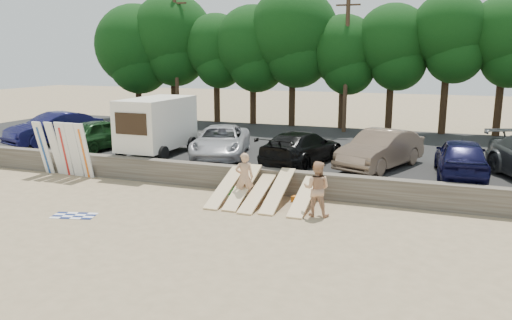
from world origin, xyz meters
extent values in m
plane|color=tan|center=(0.00, 0.00, 0.00)|extent=(120.00, 120.00, 0.00)
cube|color=#6B6356|center=(0.00, 3.00, 0.50)|extent=(44.00, 0.50, 1.00)
cube|color=#282828|center=(0.00, 10.50, 0.35)|extent=(44.00, 14.50, 0.70)
cylinder|color=#382616|center=(-13.94, 17.04, 2.56)|extent=(0.44, 0.44, 3.72)
sphere|color=#144614|center=(-13.94, 17.04, 6.20)|extent=(6.07, 6.07, 6.07)
cylinder|color=#382616|center=(-11.19, 17.60, 2.81)|extent=(0.44, 0.44, 4.21)
sphere|color=#144614|center=(-11.19, 17.60, 6.93)|extent=(6.01, 6.01, 6.01)
cylinder|color=#382616|center=(-7.64, 17.60, 2.54)|extent=(0.44, 0.44, 3.68)
sphere|color=#144614|center=(-7.64, 17.60, 6.14)|extent=(4.59, 4.59, 4.59)
cylinder|color=#382616|center=(-4.82, 17.60, 2.57)|extent=(0.44, 0.44, 3.75)
sphere|color=#144614|center=(-4.82, 17.60, 6.24)|extent=(5.37, 5.37, 5.37)
cylinder|color=#382616|center=(-1.94, 17.60, 2.84)|extent=(0.44, 0.44, 4.28)
sphere|color=#144614|center=(-1.94, 17.60, 7.03)|extent=(6.00, 6.00, 6.00)
cylinder|color=#382616|center=(1.52, 17.60, 2.44)|extent=(0.44, 0.44, 3.48)
sphere|color=#144614|center=(1.52, 17.60, 5.84)|extent=(4.56, 4.56, 4.56)
cylinder|color=#382616|center=(4.60, 17.60, 2.61)|extent=(0.44, 0.44, 3.83)
sphere|color=#144614|center=(4.60, 17.60, 6.35)|extent=(4.70, 4.70, 4.70)
cylinder|color=#382616|center=(7.88, 17.34, 2.82)|extent=(0.44, 0.44, 4.24)
sphere|color=#144614|center=(7.88, 17.34, 6.97)|extent=(4.57, 4.57, 4.57)
cylinder|color=#382616|center=(10.97, 17.60, 2.73)|extent=(0.44, 0.44, 4.06)
sphere|color=#144614|center=(10.97, 17.60, 6.69)|extent=(4.57, 4.57, 4.57)
cylinder|color=#473321|center=(-10.00, 16.00, 5.20)|extent=(0.26, 0.26, 9.00)
cube|color=#473321|center=(-10.00, 16.00, 9.00)|extent=(1.80, 0.12, 0.12)
cube|color=#473321|center=(-10.00, 16.00, 8.50)|extent=(1.50, 0.10, 0.10)
cylinder|color=#473321|center=(2.00, 16.00, 5.20)|extent=(0.26, 0.26, 9.00)
cube|color=#473321|center=(2.00, 16.00, 8.50)|extent=(1.50, 0.10, 0.10)
cube|color=white|center=(-5.23, 5.40, 2.28)|extent=(2.18, 4.35, 2.39)
cube|color=black|center=(-5.23, 3.20, 2.49)|extent=(1.63, 0.05, 0.98)
cylinder|color=black|center=(-6.37, 3.98, 1.06)|extent=(0.22, 0.72, 0.72)
cylinder|color=black|center=(-4.09, 3.99, 1.06)|extent=(0.22, 0.72, 0.72)
cylinder|color=black|center=(-6.38, 6.81, 1.06)|extent=(0.22, 0.72, 0.72)
cylinder|color=black|center=(-4.09, 6.81, 1.06)|extent=(0.22, 0.72, 0.72)
imported|color=#121240|center=(-12.17, 6.05, 1.55)|extent=(3.32, 5.47, 1.70)
imported|color=black|center=(-8.74, 5.65, 1.49)|extent=(2.86, 4.95, 1.59)
imported|color=#B1B1B7|center=(-2.09, 6.01, 1.43)|extent=(3.83, 5.76, 1.47)
imported|color=black|center=(2.01, 5.78, 1.44)|extent=(3.22, 5.46, 1.49)
imported|color=#7B634E|center=(5.42, 6.09, 1.52)|extent=(3.47, 5.28, 1.64)
imported|color=black|center=(8.65, 5.66, 1.49)|extent=(2.11, 4.73, 1.58)
cube|color=white|center=(-9.53, 2.36, 1.27)|extent=(0.52, 0.70, 2.54)
cube|color=white|center=(-8.90, 2.43, 1.27)|extent=(0.58, 0.74, 2.54)
cube|color=white|center=(-8.38, 2.43, 1.28)|extent=(0.53, 0.61, 2.56)
cube|color=white|center=(-7.81, 2.42, 1.28)|extent=(0.52, 0.61, 2.56)
cube|color=white|center=(-7.23, 2.37, 1.28)|extent=(0.52, 0.60, 2.56)
cube|color=beige|center=(0.15, 1.45, 0.52)|extent=(0.56, 2.86, 1.03)
cube|color=beige|center=(0.87, 1.46, 0.59)|extent=(0.56, 2.81, 1.18)
cube|color=beige|center=(1.51, 1.39, 0.44)|extent=(0.56, 2.91, 0.88)
cube|color=beige|center=(2.24, 1.54, 0.56)|extent=(0.56, 2.84, 1.11)
cube|color=beige|center=(3.28, 1.56, 0.50)|extent=(0.56, 2.87, 0.99)
imported|color=tan|center=(0.93, 1.46, 0.96)|extent=(0.82, 0.70, 1.92)
imported|color=tan|center=(3.90, 0.79, 0.97)|extent=(0.96, 0.76, 1.95)
cube|color=green|center=(0.10, 2.24, 0.16)|extent=(0.39, 0.31, 0.32)
cube|color=#C76717|center=(2.78, 2.13, 0.11)|extent=(0.37, 0.34, 0.22)
plane|color=white|center=(-4.03, -2.21, 0.01)|extent=(1.83, 1.83, 0.00)
camera|label=1|loc=(7.75, -15.61, 5.52)|focal=35.00mm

